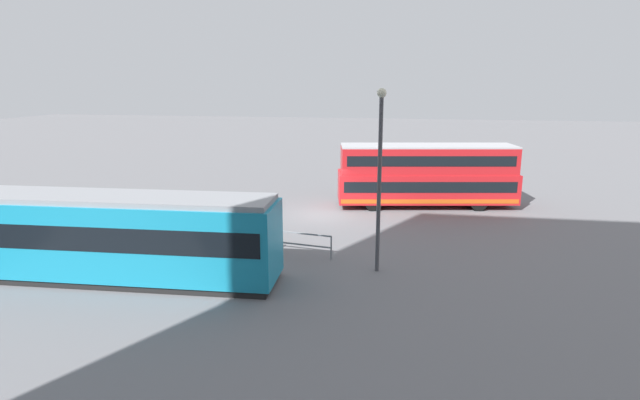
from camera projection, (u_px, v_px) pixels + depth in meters
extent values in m
plane|color=slate|center=(322.00, 215.00, 28.47)|extent=(160.00, 160.00, 0.00)
cube|color=red|center=(426.00, 186.00, 30.20)|extent=(10.87, 4.52, 1.75)
cube|color=red|center=(427.00, 159.00, 29.82)|extent=(10.54, 4.36, 1.54)
cube|color=black|center=(426.00, 183.00, 30.15)|extent=(10.36, 4.45, 0.64)
cube|color=black|center=(427.00, 158.00, 29.80)|extent=(10.03, 4.29, 0.60)
cube|color=#D85919|center=(425.00, 197.00, 30.34)|extent=(10.67, 4.52, 0.24)
cube|color=#B2B2B7|center=(428.00, 146.00, 29.63)|extent=(10.54, 4.36, 0.10)
cylinder|color=black|center=(371.00, 198.00, 30.36)|extent=(1.46, 2.65, 1.00)
cylinder|color=black|center=(473.00, 198.00, 30.36)|extent=(1.46, 2.65, 1.00)
cube|color=teal|center=(104.00, 236.00, 18.91)|extent=(13.44, 3.34, 2.84)
cube|color=black|center=(103.00, 229.00, 18.84)|extent=(12.91, 3.34, 0.90)
cube|color=gray|center=(100.00, 197.00, 18.56)|extent=(13.16, 3.12, 0.20)
cube|color=black|center=(108.00, 275.00, 19.26)|extent=(13.17, 3.20, 0.25)
cylinder|color=#4C3F2D|center=(239.00, 234.00, 23.53)|extent=(0.14, 0.14, 0.82)
cylinder|color=#4C3F2D|center=(243.00, 233.00, 23.60)|extent=(0.14, 0.14, 0.82)
cylinder|color=black|center=(241.00, 219.00, 23.40)|extent=(0.44, 0.44, 0.63)
sphere|color=#8C6647|center=(240.00, 210.00, 23.30)|extent=(0.22, 0.22, 0.22)
cylinder|color=#33384C|center=(255.00, 248.00, 21.48)|extent=(0.14, 0.14, 0.85)
cylinder|color=#33384C|center=(255.00, 246.00, 21.69)|extent=(0.14, 0.14, 0.85)
cylinder|color=#335938|center=(255.00, 230.00, 21.41)|extent=(0.41, 0.41, 0.65)
sphere|color=#8C6647|center=(254.00, 220.00, 21.31)|extent=(0.23, 0.23, 0.23)
cube|color=gray|center=(252.00, 228.00, 22.15)|extent=(7.34, 1.11, 0.06)
cube|color=gray|center=(252.00, 239.00, 22.26)|extent=(7.34, 1.11, 0.06)
cylinder|color=gray|center=(331.00, 248.00, 21.09)|extent=(0.07, 0.07, 1.05)
cylinder|color=gray|center=(252.00, 240.00, 22.27)|extent=(0.07, 0.07, 1.05)
cylinder|color=gray|center=(181.00, 232.00, 23.44)|extent=(0.07, 0.07, 1.05)
cylinder|color=slate|center=(173.00, 218.00, 23.18)|extent=(0.10, 0.10, 2.47)
cube|color=#1999D8|center=(171.00, 200.00, 22.95)|extent=(1.08, 0.17, 0.59)
cylinder|color=#4C4C51|center=(379.00, 187.00, 19.24)|extent=(0.16, 0.16, 6.83)
sphere|color=#F2EFCC|center=(382.00, 93.00, 18.43)|extent=(0.36, 0.36, 0.36)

